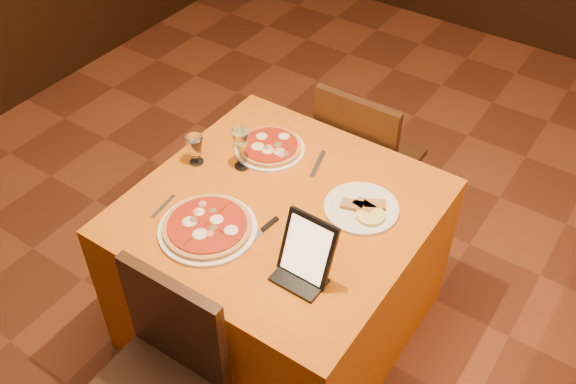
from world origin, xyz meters
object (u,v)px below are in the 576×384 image
Objects in this scene: chair_main_far at (370,158)px; pizza_far at (270,148)px; wine_glass at (241,149)px; tablet at (308,249)px; water_glass at (195,150)px; main_table at (281,268)px; pizza_near at (208,228)px.

pizza_far is (-0.23, -0.53, 0.31)m from chair_main_far.
tablet is (0.53, -0.33, 0.03)m from wine_glass.
chair_main_far is 1.12m from tablet.
tablet reaches higher than pizza_far.
pizza_far is at bearing 48.46° from water_glass.
tablet reaches higher than main_table.
chair_main_far is (0.00, 0.78, 0.08)m from main_table.
pizza_near is at bearing -72.32° from wine_glass.
tablet is (0.50, -0.48, 0.10)m from pizza_far.
wine_glass reaches higher than pizza_near.
pizza_near is 0.39m from wine_glass.
pizza_near is 0.52m from pizza_far.
tablet is at bearing -31.45° from wine_glass.
pizza_far is (-0.23, 0.25, 0.39)m from main_table.
pizza_near is at bearing 82.30° from chair_main_far.
tablet is at bearing -18.71° from water_glass.
pizza_far is 1.58× the size of wine_glass.
chair_main_far is 0.83m from wine_glass.
pizza_near is 2.87× the size of water_glass.
tablet is (0.71, -0.24, 0.06)m from water_glass.
pizza_far is at bearing 66.80° from chair_main_far.
water_glass is at bearing 136.15° from pizza_near.
pizza_far reaches higher than main_table.
chair_main_far is 7.00× the size of water_glass.
wine_glass is at bearing -102.64° from pizza_far.
chair_main_far is at bearing 60.18° from water_glass.
water_glass is 0.53× the size of tablet.
main_table is 0.52m from pizza_far.
chair_main_far is 0.65m from pizza_far.
tablet reaches higher than wine_glass.
chair_main_far is at bearing 105.95° from tablet.
main_table is 2.95× the size of pizza_near.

